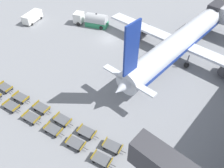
{
  "coord_description": "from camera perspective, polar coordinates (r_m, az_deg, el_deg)",
  "views": [
    {
      "loc": [
        27.58,
        -30.05,
        25.81
      ],
      "look_at": [
        11.16,
        -11.51,
        1.9
      ],
      "focal_mm": 35.0,
      "sensor_mm": 36.0,
      "label": 1
    }
  ],
  "objects": [
    {
      "name": "baggage_dolly_row_mid_a_col_a",
      "position": [
        39.97,
        -26.11,
        -0.84
      ],
      "size": [
        3.19,
        1.79,
        0.92
      ],
      "color": "#515459",
      "rests_on": "ground_plane"
    },
    {
      "name": "baggage_dolly_row_near_col_d",
      "position": [
        31.69,
        -15.04,
        -11.43
      ],
      "size": [
        3.2,
        1.88,
        0.92
      ],
      "color": "#515459",
      "rests_on": "ground_plane"
    },
    {
      "name": "fuel_tanker_primary",
      "position": [
        52.84,
        -4.94,
        16.27
      ],
      "size": [
        8.27,
        5.36,
        3.23
      ],
      "color": "white",
      "rests_on": "ground_plane"
    },
    {
      "name": "baggage_dolly_row_near_col_f",
      "position": [
        28.45,
        -2.65,
        -19.09
      ],
      "size": [
        3.21,
        1.94,
        0.92
      ],
      "color": "#515459",
      "rests_on": "ground_plane"
    },
    {
      "name": "baggage_dolly_row_mid_a_col_c",
      "position": [
        34.63,
        -17.9,
        -5.96
      ],
      "size": [
        3.2,
        1.85,
        0.92
      ],
      "color": "#515459",
      "rests_on": "ground_plane"
    },
    {
      "name": "ground_plane",
      "position": [
        48.27,
        -0.88,
        11.66
      ],
      "size": [
        500.0,
        500.0,
        0.0
      ],
      "primitive_type": "plane",
      "color": "gray"
    },
    {
      "name": "baggage_dolly_row_mid_a_col_b",
      "position": [
        37.2,
        -22.65,
        -3.31
      ],
      "size": [
        3.2,
        1.89,
        0.92
      ],
      "color": "#515459",
      "rests_on": "ground_plane"
    },
    {
      "name": "airplane",
      "position": [
        43.92,
        18.39,
        11.25
      ],
      "size": [
        33.4,
        39.56,
        13.34
      ],
      "color": "silver",
      "rests_on": "ground_plane"
    },
    {
      "name": "service_van",
      "position": [
        57.8,
        -20.11,
        16.15
      ],
      "size": [
        3.56,
        5.63,
        2.14
      ],
      "color": "white",
      "rests_on": "ground_plane"
    },
    {
      "name": "baggage_dolly_row_near_col_e",
      "position": [
        29.87,
        -9.43,
        -15.06
      ],
      "size": [
        3.21,
        1.94,
        0.92
      ],
      "color": "#515459",
      "rests_on": "ground_plane"
    },
    {
      "name": "baggage_dolly_row_mid_a_col_f",
      "position": [
        29.28,
        0.15,
        -15.99
      ],
      "size": [
        3.21,
        1.95,
        0.92
      ],
      "color": "#515459",
      "rests_on": "ground_plane"
    },
    {
      "name": "baggage_dolly_row_near_col_b",
      "position": [
        36.51,
        -24.77,
        -5.3
      ],
      "size": [
        3.2,
        1.86,
        0.92
      ],
      "color": "#515459",
      "rests_on": "ground_plane"
    },
    {
      "name": "baggage_dolly_row_mid_a_col_e",
      "position": [
        30.6,
        -6.58,
        -12.4
      ],
      "size": [
        3.21,
        1.91,
        0.92
      ],
      "color": "#515459",
      "rests_on": "ground_plane"
    },
    {
      "name": "baggage_dolly_row_near_col_c",
      "position": [
        33.89,
        -20.29,
        -8.25
      ],
      "size": [
        3.21,
        1.89,
        0.92
      ],
      "color": "#515459",
      "rests_on": "ground_plane"
    },
    {
      "name": "baggage_dolly_row_mid_a_col_d",
      "position": [
        32.37,
        -12.76,
        -9.15
      ],
      "size": [
        3.2,
        1.85,
        0.92
      ],
      "color": "#515459",
      "rests_on": "ground_plane"
    }
  ]
}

